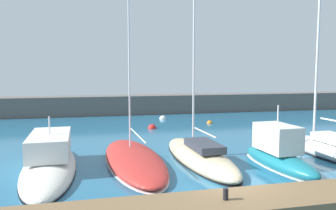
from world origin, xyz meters
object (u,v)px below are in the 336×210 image
motorboat_ivory_nearest (50,162)px  mooring_buoy_orange (210,123)px  dock_bollard (226,194)px  sailboat_red_second (134,159)px  mooring_buoy_red (152,128)px  sailboat_sand_third (199,156)px  sailboat_white_fifth (328,148)px  mooring_buoy_white (163,119)px  motorboat_teal_fourth (278,153)px

motorboat_ivory_nearest → mooring_buoy_orange: 19.45m
motorboat_ivory_nearest → dock_bollard: motorboat_ivory_nearest is taller
sailboat_red_second → dock_bollard: bearing=-164.9°
mooring_buoy_red → sailboat_sand_third: bearing=-86.6°
sailboat_red_second → motorboat_ivory_nearest: bearing=91.5°
motorboat_ivory_nearest → sailboat_white_fifth: bearing=-94.0°
mooring_buoy_white → sailboat_sand_third: bearing=-95.2°
motorboat_ivory_nearest → motorboat_teal_fourth: size_ratio=1.60×
motorboat_teal_fourth → mooring_buoy_orange: size_ratio=11.32×
sailboat_white_fifth → mooring_buoy_red: bearing=32.9°
mooring_buoy_orange → mooring_buoy_white: mooring_buoy_white is taller
motorboat_ivory_nearest → mooring_buoy_white: (10.05, 17.54, -0.45)m
motorboat_ivory_nearest → mooring_buoy_red: size_ratio=13.08×
motorboat_ivory_nearest → sailboat_sand_third: bearing=-91.9°
motorboat_ivory_nearest → sailboat_sand_third: sailboat_sand_third is taller
sailboat_red_second → mooring_buoy_red: sailboat_red_second is taller
sailboat_red_second → sailboat_sand_third: size_ratio=1.08×
motorboat_teal_fourth → mooring_buoy_orange: (1.73, 15.61, -0.75)m
motorboat_ivory_nearest → motorboat_teal_fourth: 12.53m
motorboat_teal_fourth → mooring_buoy_white: bearing=4.3°
mooring_buoy_orange → motorboat_ivory_nearest: bearing=-136.3°
sailboat_red_second → dock_bollard: sailboat_red_second is taller
sailboat_white_fifth → motorboat_teal_fourth: bearing=105.2°
mooring_buoy_orange → mooring_buoy_red: mooring_buoy_red is taller
mooring_buoy_red → dock_bollard: dock_bollard is taller
mooring_buoy_orange → mooring_buoy_red: bearing=-164.3°
motorboat_teal_fourth → mooring_buoy_orange: motorboat_teal_fourth is taller
motorboat_ivory_nearest → motorboat_teal_fourth: bearing=-101.6°
motorboat_teal_fourth → dock_bollard: (-5.32, -5.15, -0.01)m
motorboat_teal_fourth → dock_bollard: size_ratio=14.68×
motorboat_ivory_nearest → mooring_buoy_red: motorboat_ivory_nearest is taller
sailboat_sand_third → dock_bollard: (-1.42, -7.27, 0.45)m
mooring_buoy_red → dock_bollard: (-0.73, -18.98, 0.74)m
sailboat_white_fifth → mooring_buoy_red: (-9.00, 12.36, -0.50)m
motorboat_ivory_nearest → sailboat_sand_third: 8.44m
motorboat_ivory_nearest → sailboat_red_second: 4.59m
mooring_buoy_orange → dock_bollard: (-7.05, -20.76, 0.74)m
motorboat_ivory_nearest → mooring_buoy_white: size_ratio=13.75×
sailboat_sand_third → motorboat_teal_fourth: size_ratio=2.38×
motorboat_teal_fourth → mooring_buoy_white: 19.86m
motorboat_teal_fourth → mooring_buoy_orange: 15.72m
sailboat_red_second → mooring_buoy_white: (5.48, 17.21, -0.24)m
sailboat_sand_third → mooring_buoy_orange: size_ratio=26.92×
mooring_buoy_white → sailboat_white_fifth: bearing=-69.8°
mooring_buoy_orange → dock_bollard: size_ratio=1.30×
sailboat_sand_third → mooring_buoy_orange: (5.63, 13.49, -0.29)m
sailboat_sand_third → sailboat_white_fifth: 8.35m
motorboat_teal_fourth → mooring_buoy_red: bearing=16.0°
sailboat_sand_third → motorboat_teal_fourth: bearing=-120.9°
sailboat_white_fifth → mooring_buoy_white: size_ratio=25.31×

